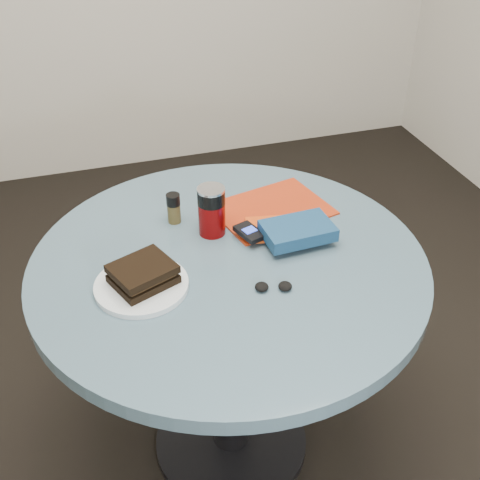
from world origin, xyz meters
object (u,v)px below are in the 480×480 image
object	(u,v)px
table	(229,307)
headphones	(273,286)
plate	(142,286)
magazine	(272,209)
pepper_grinder	(174,208)
red_book	(277,228)
mp3_player	(249,232)
novel	(298,231)
sandwich	(143,274)
soda_can	(212,211)

from	to	relation	value
table	headphones	size ratio (longest dim) A/B	10.74
plate	magazine	world-z (taller)	plate
pepper_grinder	headphones	world-z (taller)	pepper_grinder
plate	red_book	bearing A→B (deg)	17.72
table	mp3_player	xyz separation A→B (m)	(0.07, 0.06, 0.19)
novel	mp3_player	size ratio (longest dim) A/B	1.87
plate	magazine	bearing A→B (deg)	29.63
sandwich	headphones	xyz separation A→B (m)	(0.29, -0.10, -0.03)
plate	headphones	size ratio (longest dim) A/B	2.38
soda_can	novel	size ratio (longest dim) A/B	0.76
sandwich	soda_can	bearing A→B (deg)	38.80
plate	mp3_player	bearing A→B (deg)	19.78
soda_can	red_book	xyz separation A→B (m)	(0.17, -0.05, -0.06)
pepper_grinder	mp3_player	size ratio (longest dim) A/B	0.89
plate	red_book	xyz separation A→B (m)	(0.38, 0.12, 0.01)
magazine	headphones	size ratio (longest dim) A/B	3.29
pepper_grinder	mp3_player	xyz separation A→B (m)	(0.17, -0.15, -0.02)
table	sandwich	bearing A→B (deg)	-167.82
soda_can	sandwich	bearing A→B (deg)	-141.20
sandwich	red_book	distance (m)	0.40
table	magazine	size ratio (longest dim) A/B	3.26
soda_can	magazine	xyz separation A→B (m)	(0.19, 0.06, -0.07)
magazine	plate	bearing A→B (deg)	-163.44
table	novel	distance (m)	0.28
headphones	table	bearing A→B (deg)	114.21
magazine	red_book	distance (m)	0.11
pepper_grinder	novel	distance (m)	0.34
magazine	novel	world-z (taller)	novel
novel	headphones	bearing A→B (deg)	-130.37
plate	sandwich	distance (m)	0.03
sandwich	soda_can	xyz separation A→B (m)	(0.21, 0.17, 0.03)
pepper_grinder	red_book	xyz separation A→B (m)	(0.25, -0.13, -0.03)
magazine	mp3_player	world-z (taller)	mp3_player
mp3_player	headphones	bearing A→B (deg)	-91.99
red_book	headphones	xyz separation A→B (m)	(-0.09, -0.22, -0.00)
headphones	sandwich	bearing A→B (deg)	160.87
table	red_book	distance (m)	0.25
soda_can	magazine	world-z (taller)	soda_can
plate	red_book	world-z (taller)	red_book
pepper_grinder	plate	bearing A→B (deg)	-117.69
magazine	novel	size ratio (longest dim) A/B	1.71
soda_can	mp3_player	distance (m)	0.11
plate	novel	distance (m)	0.42
sandwich	soda_can	size ratio (longest dim) A/B	1.25
soda_can	red_book	bearing A→B (deg)	-16.82
mp3_player	headphones	size ratio (longest dim) A/B	1.03
plate	soda_can	distance (m)	0.29
sandwich	magazine	distance (m)	0.46
soda_can	novel	xyz separation A→B (m)	(0.20, -0.11, -0.03)
pepper_grinder	red_book	size ratio (longest dim) A/B	0.53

